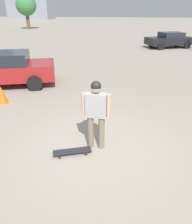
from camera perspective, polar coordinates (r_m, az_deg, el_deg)
The scene contains 7 objects.
ground_plane at distance 5.35m, azimuth -0.00°, elevation -9.04°, with size 220.00×220.00×0.00m, color gray.
person at distance 4.87m, azimuth -0.00°, elevation 0.51°, with size 0.23×0.65×1.65m.
skateboard at distance 5.11m, azimuth -6.21°, elevation -10.17°, with size 0.54×0.89×0.08m.
car_parked_near at distance 10.28m, azimuth -22.91°, elevation 10.38°, with size 3.28×4.64×1.41m.
car_parked_far at distance 21.01m, azimuth 18.70°, elevation 17.46°, with size 3.27×4.35×1.30m.
tree_distant at distance 42.77m, azimuth -17.80°, elevation 25.00°, with size 3.42×3.42×5.54m.
traffic_cone at distance 8.37m, azimuth -23.47°, elevation 4.22°, with size 0.39×0.39×0.63m.
Camera 1 is at (4.35, 0.85, 2.99)m, focal length 35.00 mm.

